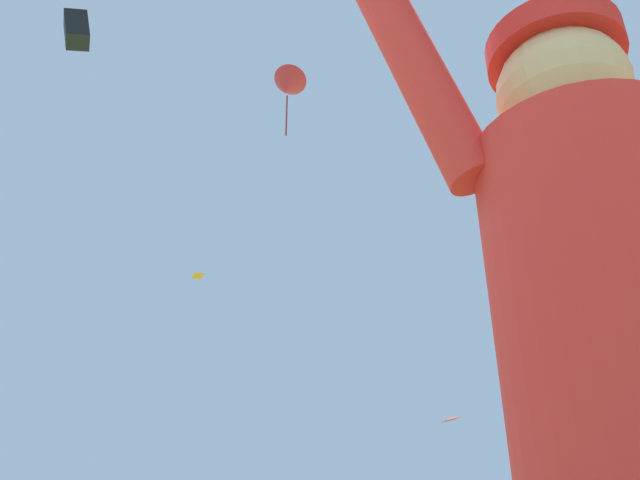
# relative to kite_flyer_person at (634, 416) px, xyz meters

# --- Properties ---
(kite_flyer_person) EXTENTS (0.81, 0.40, 1.92)m
(kite_flyer_person) POSITION_rel_kite_flyer_person_xyz_m (0.00, 0.00, 0.00)
(kite_flyer_person) COLOR #424751
(kite_flyer_person) RESTS_ON ground
(distant_kite_green_high_left) EXTENTS (0.61, 0.60, 0.21)m
(distant_kite_green_high_left) POSITION_rel_kite_flyer_person_xyz_m (4.27, 10.45, 8.39)
(distant_kite_green_high_left) COLOR green
(distant_kite_red_mid_left) EXTENTS (0.77, 0.78, 0.25)m
(distant_kite_red_mid_left) POSITION_rel_kite_flyer_person_xyz_m (6.88, 19.55, 4.66)
(distant_kite_red_mid_left) COLOR red
(distant_kite_black_low_right) EXTENTS (0.95, 0.77, 1.18)m
(distant_kite_black_low_right) POSITION_rel_kite_flyer_person_xyz_m (-5.22, 13.97, 13.94)
(distant_kite_black_low_right) COLOR black
(distant_kite_red_low_left) EXTENTS (1.65, 1.60, 3.25)m
(distant_kite_red_low_left) POSITION_rel_kite_flyer_person_xyz_m (1.34, 19.19, 17.27)
(distant_kite_red_low_left) COLOR red
(distant_kite_orange_overhead_distant) EXTENTS (0.67, 0.66, 0.25)m
(distant_kite_orange_overhead_distant) POSITION_rel_kite_flyer_person_xyz_m (-1.85, 29.78, 13.74)
(distant_kite_orange_overhead_distant) COLOR orange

